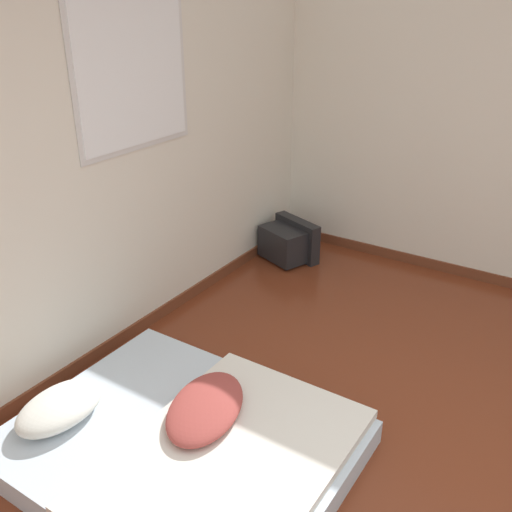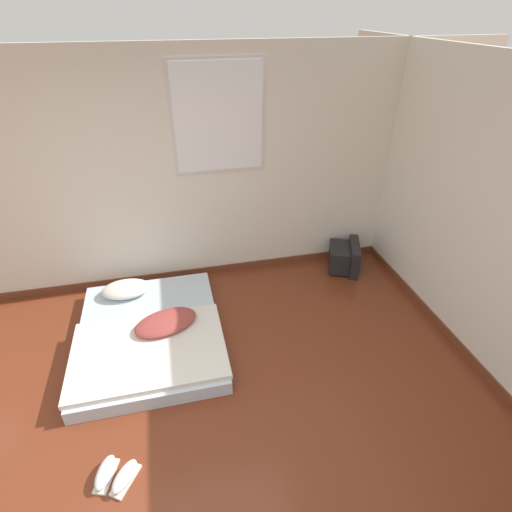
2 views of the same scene
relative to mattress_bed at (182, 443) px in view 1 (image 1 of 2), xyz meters
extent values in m
cube|color=silver|center=(0.14, 1.09, 1.20)|extent=(8.05, 0.06, 2.60)
cube|color=brown|center=(0.14, 1.05, -0.06)|extent=(8.05, 0.02, 0.09)
cube|color=silver|center=(0.95, 1.06, 1.79)|extent=(0.98, 0.01, 1.15)
cube|color=white|center=(0.95, 1.05, 1.79)|extent=(0.91, 0.01, 1.08)
cube|color=silver|center=(0.00, 0.02, -0.03)|extent=(1.38, 1.71, 0.14)
ellipsoid|color=silver|center=(-0.23, 0.65, 0.11)|extent=(0.52, 0.34, 0.14)
cube|color=silver|center=(0.00, -0.30, 0.06)|extent=(1.40, 1.00, 0.05)
ellipsoid|color=#993D38|center=(0.17, -0.03, 0.13)|extent=(0.70, 0.54, 0.11)
cube|color=black|center=(2.37, 0.79, 0.06)|extent=(0.37, 0.48, 0.29)
cube|color=black|center=(2.53, 0.73, 0.08)|extent=(0.27, 0.52, 0.36)
cube|color=#283342|center=(2.58, 0.71, 0.09)|extent=(0.15, 0.40, 0.26)
camera|label=1|loc=(-1.70, -1.57, 2.17)|focal=40.00mm
camera|label=2|loc=(0.37, -3.11, 2.78)|focal=28.00mm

